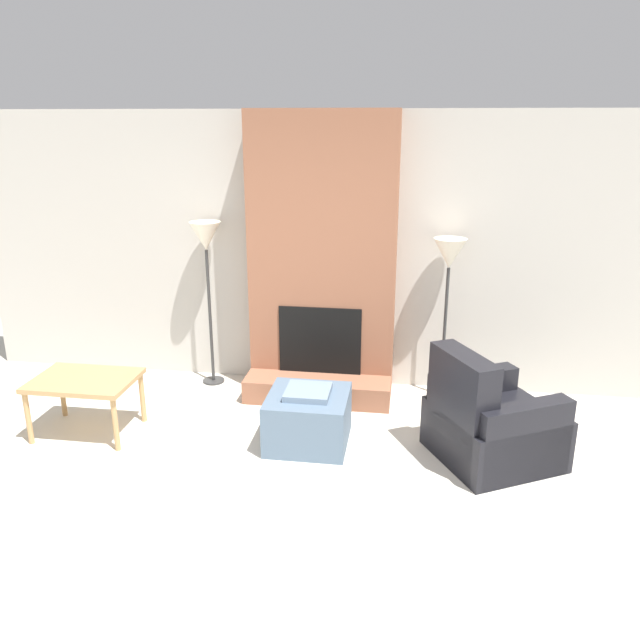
{
  "coord_description": "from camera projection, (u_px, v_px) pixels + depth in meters",
  "views": [
    {
      "loc": [
        0.8,
        -2.92,
        2.51
      ],
      "look_at": [
        0.0,
        2.5,
        0.74
      ],
      "focal_mm": 35.0,
      "sensor_mm": 36.0,
      "label": 1
    }
  ],
  "objects": [
    {
      "name": "fireplace",
      "position": [
        322.0,
        269.0,
        5.75
      ],
      "size": [
        1.35,
        0.67,
        2.6
      ],
      "color": "#935B42",
      "rests_on": "ground_plane"
    },
    {
      "name": "side_table",
      "position": [
        84.0,
        385.0,
        5.12
      ],
      "size": [
        0.82,
        0.59,
        0.49
      ],
      "color": "tan",
      "rests_on": "ground_plane"
    },
    {
      "name": "ottoman",
      "position": [
        308.0,
        418.0,
        5.01
      ],
      "size": [
        0.64,
        0.63,
        0.47
      ],
      "color": "slate",
      "rests_on": "ground_plane"
    },
    {
      "name": "floor_lamp_left",
      "position": [
        206.0,
        245.0,
        5.83
      ],
      "size": [
        0.29,
        0.29,
        1.6
      ],
      "color": "#333333",
      "rests_on": "ground_plane"
    },
    {
      "name": "ground_plane",
      "position": [
        257.0,
        570.0,
        3.64
      ],
      "size": [
        24.0,
        24.0,
        0.0
      ],
      "primitive_type": "plane",
      "color": "beige"
    },
    {
      "name": "wall_back",
      "position": [
        325.0,
        253.0,
        5.92
      ],
      "size": [
        6.98,
        0.06,
        2.6
      ],
      "primitive_type": "cube",
      "color": "#BCB7AD",
      "rests_on": "ground_plane"
    },
    {
      "name": "floor_lamp_right",
      "position": [
        449.0,
        262.0,
        5.54
      ],
      "size": [
        0.29,
        0.29,
        1.51
      ],
      "color": "#333333",
      "rests_on": "ground_plane"
    },
    {
      "name": "armchair",
      "position": [
        487.0,
        426.0,
        4.75
      ],
      "size": [
        1.12,
        1.11,
        0.9
      ],
      "rotation": [
        0.0,
        0.0,
        2.07
      ],
      "color": "black",
      "rests_on": "ground_plane"
    }
  ]
}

